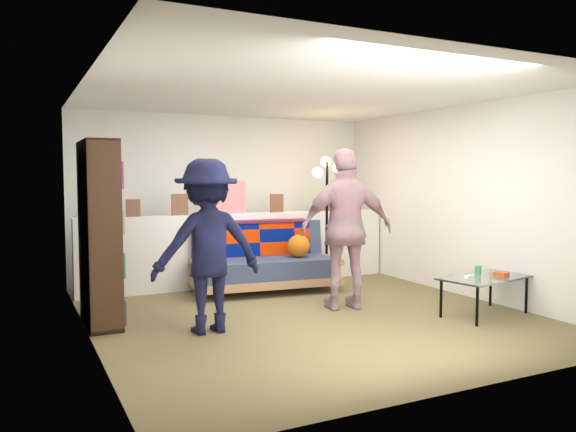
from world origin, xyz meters
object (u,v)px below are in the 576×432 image
object	(u,v)px
futon_sofa	(265,262)
coffee_table	(485,279)
bookshelf	(99,239)
person_right	(346,229)
floor_lamp	(327,194)
person_left	(207,246)

from	to	relation	value
futon_sofa	coffee_table	world-z (taller)	futon_sofa
bookshelf	person_right	size ratio (longest dim) A/B	1.02
bookshelf	floor_lamp	distance (m)	3.36
futon_sofa	person_right	world-z (taller)	person_right
futon_sofa	coffee_table	size ratio (longest dim) A/B	1.80
futon_sofa	bookshelf	world-z (taller)	bookshelf
futon_sofa	person_right	distance (m)	1.50
futon_sofa	bookshelf	distance (m)	2.38
coffee_table	person_right	bearing A→B (deg)	141.77
bookshelf	coffee_table	world-z (taller)	bookshelf
bookshelf	coffee_table	size ratio (longest dim) A/B	1.70
coffee_table	floor_lamp	xyz separation A→B (m)	(-0.59, 2.41, 0.87)
floor_lamp	person_left	world-z (taller)	floor_lamp
floor_lamp	person_right	distance (m)	1.63
bookshelf	floor_lamp	xyz separation A→B (m)	(3.21, 0.93, 0.40)
bookshelf	person_left	world-z (taller)	bookshelf
floor_lamp	person_right	size ratio (longest dim) A/B	0.98
coffee_table	person_left	size ratio (longest dim) A/B	0.65
bookshelf	person_right	world-z (taller)	bookshelf
coffee_table	floor_lamp	distance (m)	2.63
bookshelf	person_left	bearing A→B (deg)	-40.80
person_left	person_right	world-z (taller)	person_right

